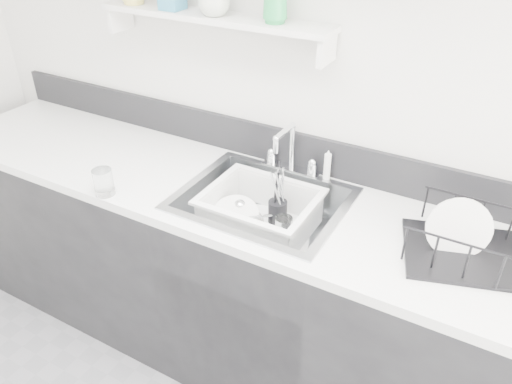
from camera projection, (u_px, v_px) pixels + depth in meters
The scene contains 15 objects.
room_shell at pixel (58, 61), 0.93m from camera, with size 3.50×3.00×2.60m.
counter_run at pixel (262, 287), 2.18m from camera, with size 3.20×0.62×0.92m.
backsplash at pixel (296, 150), 2.11m from camera, with size 3.20×0.02×0.16m, color black.
sink at pixel (262, 218), 1.98m from camera, with size 0.64×0.52×0.20m, color silver, non-canonical shape.
faucet at pixel (291, 159), 2.08m from camera, with size 0.26×0.18×0.23m.
side_sprayer at pixel (327, 165), 2.02m from camera, with size 0.03×0.03×0.14m, color white.
wall_shelf at pixel (213, 19), 1.93m from camera, with size 1.00×0.16×0.12m.
wash_tub at pixel (260, 213), 2.00m from camera, with size 0.44×0.36×0.17m, color white, non-canonical shape.
plate_stack at pixel (237, 221), 2.03m from camera, with size 0.24×0.23×0.09m.
utensil_cup at pixel (278, 210), 2.04m from camera, with size 0.08×0.08×0.26m.
ladle at pixel (248, 218), 2.03m from camera, with size 0.26×0.09×0.07m, color silver, non-canonical shape.
tumbler_in_tub at pixel (284, 228), 1.95m from camera, with size 0.07×0.07×0.10m, color white.
tumbler_counter at pixel (104, 182), 1.94m from camera, with size 0.08×0.08×0.11m, color white.
dish_rack at pixel (474, 238), 1.60m from camera, with size 0.42×0.31×0.15m, color black, non-canonical shape.
bowl_small at pixel (264, 243), 1.92m from camera, with size 0.10×0.10×0.03m, color white.
Camera 1 is at (0.77, -0.23, 1.97)m, focal length 35.00 mm.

